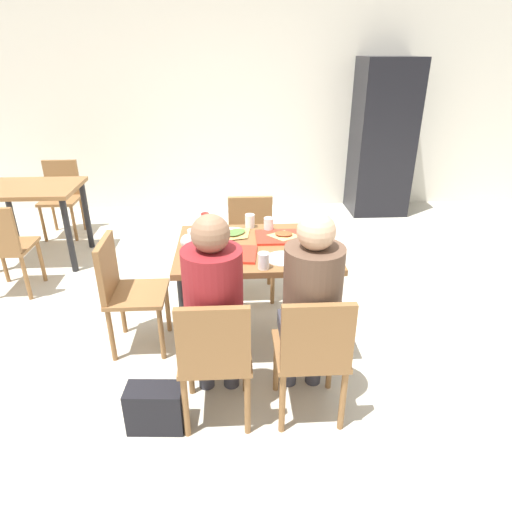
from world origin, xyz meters
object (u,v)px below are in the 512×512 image
at_px(chair_near_right, 313,350).
at_px(person_in_brown_jacket, 311,299).
at_px(tray_red_far, 282,237).
at_px(condiment_bottle, 206,224).
at_px(tray_red_near, 228,254).
at_px(person_in_red, 214,301).
at_px(pizza_slice_a, 227,252).
at_px(pizza_slice_b, 284,234).
at_px(chair_near_left, 215,354).
at_px(background_chair_far, 62,193).
at_px(chair_left_end, 124,287).
at_px(pizza_slice_c, 236,233).
at_px(plastic_cup_c, 193,237).
at_px(paper_plate_center, 232,233).
at_px(paper_plate_near_edge, 283,259).
at_px(soda_can, 322,235).
at_px(plastic_cup_b, 264,261).
at_px(foil_bundle, 188,241).
at_px(background_chair_near, 2,244).
at_px(chair_far_side, 251,239).
at_px(plastic_cup_d, 269,224).
at_px(main_table, 256,261).
at_px(handbag, 156,408).
at_px(plastic_cup_a, 250,221).
at_px(background_table, 33,200).
at_px(drink_fridge, 382,139).

xyz_separation_m(chair_near_right, person_in_brown_jacket, (0.00, 0.14, 0.25)).
bearing_deg(tray_red_far, condiment_bottle, 169.37).
distance_m(person_in_brown_jacket, tray_red_near, 0.68).
bearing_deg(person_in_red, tray_red_near, 80.98).
relative_size(pizza_slice_a, pizza_slice_b, 1.24).
distance_m(chair_near_left, background_chair_far, 3.56).
relative_size(chair_left_end, person_in_brown_jacket, 0.67).
height_order(pizza_slice_c, plastic_cup_c, plastic_cup_c).
bearing_deg(paper_plate_center, paper_plate_near_edge, -53.99).
bearing_deg(soda_can, paper_plate_near_edge, -140.69).
bearing_deg(tray_red_near, condiment_bottle, 113.95).
bearing_deg(chair_left_end, tray_red_near, -10.85).
distance_m(plastic_cup_b, soda_can, 0.56).
height_order(plastic_cup_b, foil_bundle, same).
height_order(foil_bundle, background_chair_near, foil_bundle).
bearing_deg(chair_far_side, chair_near_left, -99.65).
relative_size(person_in_red, tray_red_far, 3.48).
bearing_deg(plastic_cup_d, pizza_slice_a, -126.23).
bearing_deg(main_table, tray_red_far, 32.75).
bearing_deg(person_in_brown_jacket, paper_plate_center, 116.27).
bearing_deg(person_in_red, background_chair_near, 141.76).
relative_size(tray_red_far, background_chair_far, 0.43).
bearing_deg(handbag, foil_bundle, 78.18).
relative_size(plastic_cup_d, foil_bundle, 1.00).
xyz_separation_m(person_in_brown_jacket, plastic_cup_d, (-0.16, 0.90, 0.09)).
bearing_deg(chair_near_left, pizza_slice_a, 83.30).
bearing_deg(handbag, chair_far_side, 68.74).
height_order(paper_plate_near_edge, background_chair_near, background_chair_near).
distance_m(condiment_bottle, handbag, 1.28).
distance_m(pizza_slice_b, plastic_cup_a, 0.31).
relative_size(handbag, background_table, 0.36).
xyz_separation_m(person_in_red, background_chair_near, (-1.83, 1.45, -0.25)).
bearing_deg(chair_near_right, pizza_slice_a, 125.74).
bearing_deg(background_chair_near, pizza_slice_a, -26.42).
bearing_deg(paper_plate_center, plastic_cup_c, -149.02).
distance_m(paper_plate_near_edge, background_chair_near, 2.50).
height_order(paper_plate_near_edge, background_chair_far, background_chair_far).
bearing_deg(background_chair_far, chair_near_left, -59.01).
relative_size(soda_can, background_chair_far, 0.14).
bearing_deg(chair_left_end, pizza_slice_c, 13.71).
distance_m(tray_red_far, paper_plate_near_edge, 0.34).
relative_size(pizza_slice_a, drink_fridge, 0.13).
bearing_deg(person_in_brown_jacket, background_chair_near, 148.60).
bearing_deg(condiment_bottle, plastic_cup_a, 20.57).
relative_size(person_in_red, handbag, 3.91).
distance_m(pizza_slice_a, background_chair_far, 3.10).
bearing_deg(plastic_cup_d, chair_near_left, -109.67).
bearing_deg(background_chair_near, tray_red_near, -26.18).
bearing_deg(person_in_red, plastic_cup_d, 67.57).
relative_size(person_in_brown_jacket, foil_bundle, 12.52).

